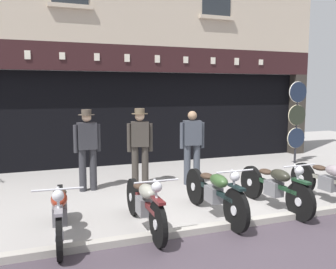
{
  "coord_description": "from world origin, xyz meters",
  "views": [
    {
      "loc": [
        -2.88,
        -4.57,
        2.1
      ],
      "look_at": [
        -0.21,
        2.52,
        1.17
      ],
      "focal_mm": 38.68,
      "sensor_mm": 36.0,
      "label": 1
    }
  ],
  "objects_px": {
    "motorcycle_center": "(214,192)",
    "motorcycle_center_right": "(275,186)",
    "salesman_left": "(87,146)",
    "advert_board_near": "(87,102)",
    "tyre_sign_pole": "(297,116)",
    "shopkeeper_center": "(140,143)",
    "motorcycle_left": "(60,211)",
    "motorcycle_right": "(329,181)",
    "motorcycle_center_left": "(145,203)",
    "advert_board_far": "(43,98)",
    "salesman_right": "(192,144)"
  },
  "relations": [
    {
      "from": "shopkeeper_center",
      "to": "advert_board_near",
      "type": "distance_m",
      "value": 2.69
    },
    {
      "from": "motorcycle_center_left",
      "to": "advert_board_far",
      "type": "bearing_deg",
      "value": -74.99
    },
    {
      "from": "salesman_left",
      "to": "advert_board_far",
      "type": "xyz_separation_m",
      "value": [
        -0.77,
        2.44,
        0.95
      ]
    },
    {
      "from": "motorcycle_center_left",
      "to": "motorcycle_right",
      "type": "bearing_deg",
      "value": -178.56
    },
    {
      "from": "motorcycle_center_left",
      "to": "motorcycle_center",
      "type": "bearing_deg",
      "value": -173.7
    },
    {
      "from": "salesman_left",
      "to": "tyre_sign_pole",
      "type": "xyz_separation_m",
      "value": [
        6.02,
        0.79,
        0.42
      ]
    },
    {
      "from": "motorcycle_center_right",
      "to": "salesman_right",
      "type": "height_order",
      "value": "salesman_right"
    },
    {
      "from": "motorcycle_left",
      "to": "motorcycle_right",
      "type": "relative_size",
      "value": 1.01
    },
    {
      "from": "shopkeeper_center",
      "to": "advert_board_near",
      "type": "xyz_separation_m",
      "value": [
        -0.77,
        2.44,
        0.82
      ]
    },
    {
      "from": "motorcycle_left",
      "to": "shopkeeper_center",
      "type": "bearing_deg",
      "value": -123.2
    },
    {
      "from": "motorcycle_right",
      "to": "advert_board_far",
      "type": "relative_size",
      "value": 1.81
    },
    {
      "from": "motorcycle_center",
      "to": "salesman_left",
      "type": "relative_size",
      "value": 1.23
    },
    {
      "from": "motorcycle_center",
      "to": "motorcycle_center_right",
      "type": "xyz_separation_m",
      "value": [
        1.2,
        -0.01,
        -0.01
      ]
    },
    {
      "from": "motorcycle_center",
      "to": "motorcycle_center_right",
      "type": "relative_size",
      "value": 1.06
    },
    {
      "from": "motorcycle_center_right",
      "to": "shopkeeper_center",
      "type": "bearing_deg",
      "value": -54.18
    },
    {
      "from": "shopkeeper_center",
      "to": "advert_board_far",
      "type": "relative_size",
      "value": 1.6
    },
    {
      "from": "salesman_right",
      "to": "motorcycle_right",
      "type": "bearing_deg",
      "value": 139.21
    },
    {
      "from": "motorcycle_center",
      "to": "motorcycle_right",
      "type": "xyz_separation_m",
      "value": [
        2.38,
        -0.07,
        -0.01
      ]
    },
    {
      "from": "motorcycle_right",
      "to": "salesman_right",
      "type": "xyz_separation_m",
      "value": [
        -1.85,
        2.14,
        0.49
      ]
    },
    {
      "from": "motorcycle_center_left",
      "to": "advert_board_far",
      "type": "xyz_separation_m",
      "value": [
        -1.25,
        4.91,
        1.48
      ]
    },
    {
      "from": "salesman_left",
      "to": "salesman_right",
      "type": "relative_size",
      "value": 1.04
    },
    {
      "from": "motorcycle_left",
      "to": "motorcycle_right",
      "type": "height_order",
      "value": "motorcycle_right"
    },
    {
      "from": "advert_board_far",
      "to": "motorcycle_center_left",
      "type": "bearing_deg",
      "value": -75.69
    },
    {
      "from": "salesman_left",
      "to": "tyre_sign_pole",
      "type": "bearing_deg",
      "value": -176.45
    },
    {
      "from": "motorcycle_center_left",
      "to": "motorcycle_right",
      "type": "height_order",
      "value": "motorcycle_right"
    },
    {
      "from": "motorcycle_left",
      "to": "motorcycle_center_left",
      "type": "bearing_deg",
      "value": -178.59
    },
    {
      "from": "shopkeeper_center",
      "to": "tyre_sign_pole",
      "type": "height_order",
      "value": "tyre_sign_pole"
    },
    {
      "from": "salesman_right",
      "to": "tyre_sign_pole",
      "type": "relative_size",
      "value": 0.7
    },
    {
      "from": "motorcycle_center_left",
      "to": "advert_board_near",
      "type": "relative_size",
      "value": 1.91
    },
    {
      "from": "motorcycle_right",
      "to": "salesman_left",
      "type": "relative_size",
      "value": 1.14
    },
    {
      "from": "salesman_left",
      "to": "advert_board_far",
      "type": "relative_size",
      "value": 1.6
    },
    {
      "from": "motorcycle_center",
      "to": "motorcycle_left",
      "type": "bearing_deg",
      "value": 1.06
    },
    {
      "from": "salesman_left",
      "to": "shopkeeper_center",
      "type": "xyz_separation_m",
      "value": [
        1.14,
        -0.0,
        0.01
      ]
    },
    {
      "from": "salesman_left",
      "to": "advert_board_near",
      "type": "distance_m",
      "value": 2.6
    },
    {
      "from": "tyre_sign_pole",
      "to": "advert_board_near",
      "type": "distance_m",
      "value": 5.9
    },
    {
      "from": "motorcycle_center_left",
      "to": "salesman_right",
      "type": "distance_m",
      "value": 2.85
    },
    {
      "from": "motorcycle_right",
      "to": "motorcycle_center",
      "type": "bearing_deg",
      "value": -3.63
    },
    {
      "from": "salesman_left",
      "to": "salesman_right",
      "type": "distance_m",
      "value": 2.27
    },
    {
      "from": "motorcycle_center",
      "to": "motorcycle_center_right",
      "type": "height_order",
      "value": "motorcycle_center"
    },
    {
      "from": "motorcycle_center",
      "to": "salesman_right",
      "type": "bearing_deg",
      "value": -104.52
    },
    {
      "from": "motorcycle_left",
      "to": "motorcycle_center_right",
      "type": "xyz_separation_m",
      "value": [
        3.66,
        0.04,
        0.01
      ]
    },
    {
      "from": "salesman_left",
      "to": "shopkeeper_center",
      "type": "height_order",
      "value": "shopkeeper_center"
    },
    {
      "from": "motorcycle_center_right",
      "to": "tyre_sign_pole",
      "type": "xyz_separation_m",
      "value": [
        3.1,
        3.16,
        0.94
      ]
    },
    {
      "from": "motorcycle_left",
      "to": "tyre_sign_pole",
      "type": "bearing_deg",
      "value": -149.89
    },
    {
      "from": "tyre_sign_pole",
      "to": "advert_board_far",
      "type": "xyz_separation_m",
      "value": [
        -6.78,
        1.64,
        0.53
      ]
    },
    {
      "from": "motorcycle_right",
      "to": "advert_board_near",
      "type": "xyz_separation_m",
      "value": [
        -3.73,
        4.87,
        1.36
      ]
    },
    {
      "from": "salesman_left",
      "to": "advert_board_near",
      "type": "height_order",
      "value": "advert_board_near"
    },
    {
      "from": "shopkeeper_center",
      "to": "tyre_sign_pole",
      "type": "distance_m",
      "value": 4.96
    },
    {
      "from": "motorcycle_center_left",
      "to": "tyre_sign_pole",
      "type": "relative_size",
      "value": 0.83
    },
    {
      "from": "motorcycle_center_right",
      "to": "tyre_sign_pole",
      "type": "distance_m",
      "value": 4.52
    }
  ]
}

